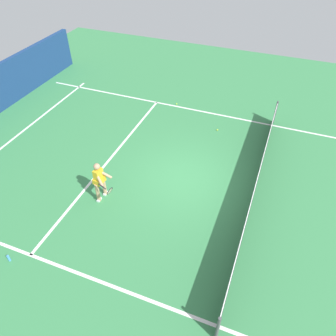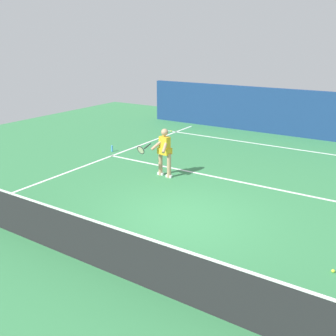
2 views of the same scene
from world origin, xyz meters
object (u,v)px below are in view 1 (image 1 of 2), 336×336
tennis_ball_near (177,104)px  water_bottle (9,258)px  tennis_player (100,180)px  tennis_ball_far (217,130)px

tennis_ball_near → water_bottle: (10.34, -1.47, 0.09)m
tennis_player → water_bottle: bearing=-21.3°
tennis_player → water_bottle: 3.57m
tennis_ball_near → water_bottle: water_bottle is taller
tennis_player → tennis_ball_far: (-5.57, 2.72, -0.81)m
water_bottle → tennis_ball_near: bearing=171.9°
tennis_ball_far → water_bottle: (8.83, -3.99, 0.09)m
tennis_ball_far → water_bottle: size_ratio=0.28×
tennis_player → tennis_ball_near: size_ratio=23.48×
water_bottle → tennis_ball_far: bearing=155.7°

